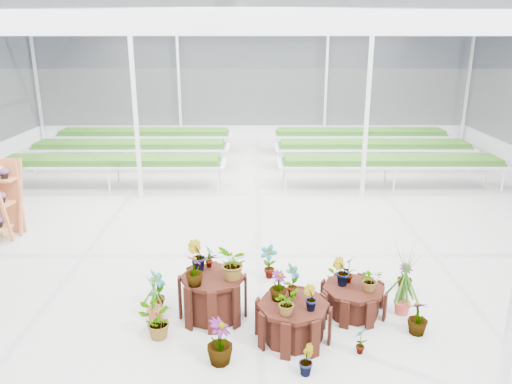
{
  "coord_description": "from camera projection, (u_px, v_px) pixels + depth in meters",
  "views": [
    {
      "loc": [
        0.09,
        -8.92,
        4.2
      ],
      "look_at": [
        0.11,
        0.33,
        1.3
      ],
      "focal_mm": 35.0,
      "sensor_mm": 36.0,
      "label": 1
    }
  ],
  "objects": [
    {
      "name": "plinth_mid",
      "position": [
        293.0,
        321.0,
        7.17
      ],
      "size": [
        1.29,
        1.29,
        0.56
      ],
      "primitive_type": "cylinder",
      "rotation": [
        0.0,
        0.0,
        -0.26
      ],
      "color": "black",
      "rests_on": "ground"
    },
    {
      "name": "greenhouse_shell",
      "position": [
        250.0,
        148.0,
        9.09
      ],
      "size": [
        18.0,
        24.0,
        4.5
      ],
      "primitive_type": null,
      "color": "white",
      "rests_on": "ground"
    },
    {
      "name": "nursery_plants",
      "position": [
        272.0,
        288.0,
        7.62
      ],
      "size": [
        4.5,
        3.01,
        1.29
      ],
      "color": "#2C5B17",
      "rests_on": "ground"
    },
    {
      "name": "plinth_tall",
      "position": [
        213.0,
        296.0,
        7.72
      ],
      "size": [
        1.07,
        1.07,
        0.69
      ],
      "primitive_type": "cylinder",
      "rotation": [
        0.0,
        0.0,
        0.06
      ],
      "color": "black",
      "rests_on": "ground"
    },
    {
      "name": "nursery_benches",
      "position": [
        252.0,
        155.0,
        16.51
      ],
      "size": [
        16.0,
        7.0,
        0.84
      ],
      "primitive_type": null,
      "color": "silver",
      "rests_on": "ground"
    },
    {
      "name": "plinth_low",
      "position": [
        353.0,
        300.0,
        7.86
      ],
      "size": [
        1.28,
        1.28,
        0.45
      ],
      "primitive_type": "cylinder",
      "rotation": [
        0.0,
        0.0,
        0.35
      ],
      "color": "black",
      "rests_on": "ground"
    },
    {
      "name": "ground_plane",
      "position": [
        250.0,
        260.0,
        9.76
      ],
      "size": [
        24.0,
        24.0,
        0.0
      ],
      "primitive_type": "plane",
      "color": "gray",
      "rests_on": "ground"
    },
    {
      "name": "steel_frame",
      "position": [
        250.0,
        148.0,
        9.09
      ],
      "size": [
        18.0,
        24.0,
        4.5
      ],
      "primitive_type": null,
      "color": "silver",
      "rests_on": "ground"
    }
  ]
}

